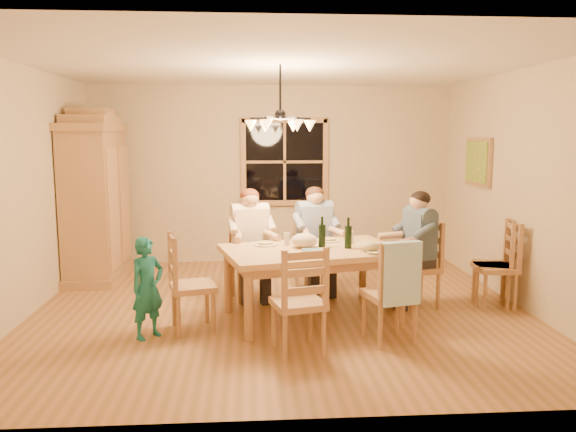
{
  "coord_description": "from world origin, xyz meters",
  "views": [
    {
      "loc": [
        -0.34,
        -6.13,
        1.94
      ],
      "look_at": [
        0.09,
        0.1,
        1.05
      ],
      "focal_mm": 35.0,
      "sensor_mm": 36.0,
      "label": 1
    }
  ],
  "objects": [
    {
      "name": "wall_left",
      "position": [
        -2.75,
        0.0,
        1.35
      ],
      "size": [
        0.02,
        5.0,
        2.7
      ],
      "primitive_type": "cube",
      "color": "tan",
      "rests_on": "floor"
    },
    {
      "name": "painting",
      "position": [
        2.71,
        1.2,
        1.6
      ],
      "size": [
        0.06,
        0.78,
        0.64
      ],
      "color": "olive",
      "rests_on": "wall_right"
    },
    {
      "name": "chair_near_right",
      "position": [
        0.98,
        -1.05,
        0.3
      ],
      "size": [
        0.53,
        0.51,
        0.99
      ],
      "rotation": [
        0.0,
        0.0,
        0.25
      ],
      "color": "#9D7145",
      "rests_on": "floor"
    },
    {
      "name": "wine_bottle_b",
      "position": [
        0.7,
        -0.33,
        0.93
      ],
      "size": [
        0.08,
        0.08,
        0.33
      ],
      "primitive_type": "cylinder",
      "color": "black",
      "rests_on": "dining_table"
    },
    {
      "name": "chair_spare_back",
      "position": [
        2.45,
        0.03,
        0.3
      ],
      "size": [
        0.53,
        0.55,
        0.99
      ],
      "rotation": [
        0.0,
        0.0,
        1.26
      ],
      "color": "#9D7145",
      "rests_on": "floor"
    },
    {
      "name": "plate_woman",
      "position": [
        -0.17,
        -0.12,
        0.77
      ],
      "size": [
        0.26,
        0.26,
        0.02
      ],
      "primitive_type": "cylinder",
      "color": "white",
      "rests_on": "dining_table"
    },
    {
      "name": "chair_end_left",
      "position": [
        -0.92,
        -0.63,
        0.3
      ],
      "size": [
        0.51,
        0.53,
        0.99
      ],
      "rotation": [
        0.0,
        0.0,
        -1.32
      ],
      "color": "#9D7145",
      "rests_on": "floor"
    },
    {
      "name": "ceiling",
      "position": [
        0.0,
        0.0,
        2.7
      ],
      "size": [
        5.5,
        5.0,
        0.02
      ],
      "primitive_type": "cube",
      "color": "white",
      "rests_on": "wall_back"
    },
    {
      "name": "napkin",
      "position": [
        0.29,
        -0.51,
        0.78
      ],
      "size": [
        0.21,
        0.18,
        0.03
      ],
      "primitive_type": "cube",
      "rotation": [
        0.0,
        0.0,
        0.25
      ],
      "color": "slate",
      "rests_on": "dining_table"
    },
    {
      "name": "chair_spare_front",
      "position": [
        2.45,
        -0.06,
        0.3
      ],
      "size": [
        0.44,
        0.46,
        0.99
      ],
      "rotation": [
        0.0,
        0.0,
        1.53
      ],
      "color": "#9D7145",
      "rests_on": "floor"
    },
    {
      "name": "armoire",
      "position": [
        -2.42,
        1.6,
        1.06
      ],
      "size": [
        0.66,
        1.4,
        2.3
      ],
      "color": "olive",
      "rests_on": "floor"
    },
    {
      "name": "adult_woman",
      "position": [
        -0.34,
        0.41,
        0.84
      ],
      "size": [
        0.47,
        0.5,
        0.87
      ],
      "rotation": [
        0.0,
        0.0,
        3.39
      ],
      "color": "beige",
      "rests_on": "floor"
    },
    {
      "name": "child",
      "position": [
        -1.33,
        -0.81,
        0.5
      ],
      "size": [
        0.42,
        0.43,
        0.99
      ],
      "primitive_type": "imported",
      "rotation": [
        0.0,
        0.0,
        0.81
      ],
      "color": "#1A7478",
      "rests_on": "floor"
    },
    {
      "name": "dining_table",
      "position": [
        0.32,
        -0.32,
        0.66
      ],
      "size": [
        2.06,
        1.54,
        0.76
      ],
      "rotation": [
        0.0,
        0.0,
        0.25
      ],
      "color": "tan",
      "rests_on": "floor"
    },
    {
      "name": "adult_slate_man",
      "position": [
        1.56,
        -0.01,
        0.84
      ],
      "size": [
        0.5,
        0.47,
        0.87
      ],
      "rotation": [
        0.0,
        0.0,
        1.82
      ],
      "color": "#42546B",
      "rests_on": "floor"
    },
    {
      "name": "plate_slate",
      "position": [
        0.95,
        -0.11,
        0.77
      ],
      "size": [
        0.26,
        0.26,
        0.02
      ],
      "primitive_type": "cylinder",
      "color": "white",
      "rests_on": "dining_table"
    },
    {
      "name": "chair_end_right",
      "position": [
        1.56,
        -0.01,
        0.3
      ],
      "size": [
        0.51,
        0.53,
        0.99
      ],
      "rotation": [
        0.0,
        0.0,
        1.82
      ],
      "color": "#9D7145",
      "rests_on": "floor"
    },
    {
      "name": "wall_right",
      "position": [
        2.75,
        0.0,
        1.35
      ],
      "size": [
        0.02,
        5.0,
        2.7
      ],
      "primitive_type": "cube",
      "color": "tan",
      "rests_on": "floor"
    },
    {
      "name": "wall_back",
      "position": [
        0.0,
        2.5,
        1.35
      ],
      "size": [
        5.5,
        0.02,
        2.7
      ],
      "primitive_type": "cube",
      "color": "tan",
      "rests_on": "floor"
    },
    {
      "name": "chair_far_right",
      "position": [
        0.45,
        0.61,
        0.3
      ],
      "size": [
        0.53,
        0.51,
        0.99
      ],
      "rotation": [
        0.0,
        0.0,
        3.39
      ],
      "color": "#9D7145",
      "rests_on": "floor"
    },
    {
      "name": "floor",
      "position": [
        0.0,
        0.0,
        0.0
      ],
      "size": [
        5.5,
        5.5,
        0.0
      ],
      "primitive_type": "plane",
      "color": "olive",
      "rests_on": "ground"
    },
    {
      "name": "towel",
      "position": [
        1.02,
        -1.23,
        0.7
      ],
      "size": [
        0.39,
        0.19,
        0.58
      ],
      "primitive_type": "cube",
      "rotation": [
        0.0,
        0.0,
        0.25
      ],
      "color": "#A8D1E3",
      "rests_on": "chair_near_right"
    },
    {
      "name": "chair_far_left",
      "position": [
        -0.34,
        0.41,
        0.3
      ],
      "size": [
        0.53,
        0.51,
        0.99
      ],
      "rotation": [
        0.0,
        0.0,
        3.39
      ],
      "color": "#9D7145",
      "rests_on": "floor"
    },
    {
      "name": "cloth_bundle",
      "position": [
        0.24,
        -0.26,
        0.84
      ],
      "size": [
        0.28,
        0.22,
        0.15
      ],
      "primitive_type": "ellipsoid",
      "color": "beige",
      "rests_on": "dining_table"
    },
    {
      "name": "adult_plaid_man",
      "position": [
        0.45,
        0.61,
        0.84
      ],
      "size": [
        0.47,
        0.5,
        0.87
      ],
      "rotation": [
        0.0,
        0.0,
        3.39
      ],
      "color": "#325089",
      "rests_on": "floor"
    },
    {
      "name": "cap",
      "position": [
        0.89,
        -0.52,
        0.82
      ],
      "size": [
        0.2,
        0.2,
        0.11
      ],
      "primitive_type": "ellipsoid",
      "color": "tan",
      "rests_on": "dining_table"
    },
    {
      "name": "plate_plaid",
      "position": [
        0.54,
        0.06,
        0.77
      ],
      "size": [
        0.26,
        0.26,
        0.02
      ],
      "primitive_type": "cylinder",
      "color": "white",
      "rests_on": "dining_table"
    },
    {
      "name": "chair_near_left",
      "position": [
        0.09,
        -1.27,
        0.3
      ],
      "size": [
        0.53,
        0.51,
        0.99
      ],
      "rotation": [
        0.0,
        0.0,
        0.25
      ],
      "color": "#9D7145",
      "rests_on": "floor"
    },
    {
      "name": "wine_bottle_a",
      "position": [
        0.43,
        -0.24,
        0.93
      ],
      "size": [
        0.08,
        0.08,
        0.33
      ],
      "primitive_type": "cylinder",
      "color": "black",
      "rests_on": "dining_table"
    },
    {
      "name": "chandelier",
      "position": [
        -0.0,
        0.0,
        2.08
      ],
      "size": [
        0.77,
        0.68,
        0.71
      ],
      "color": "black",
      "rests_on": "ceiling"
    },
    {
      "name": "wine_glass_b",
      "position": [
        0.78,
        -0.06,
        0.83
      ],
      "size": [
        0.06,
        0.06,
        0.14
      ],
      "primitive_type": "cylinder",
      "color": "silver",
      "rests_on": "dining_table"
    },
    {
      "name": "wine_glass_a",
      "position": [
        0.06,
        -0.11,
        0.83
      ],
      "size": [
        0.06,
        0.06,
        0.14
      ],
      "primitive_type": "cylinder",
      "color": "silver",
      "rests_on": "dining_table"
    },
    {
      "name": "window",
      "position": [
        0.2,
        2.47,
        1.55
      ],
      "size": [
        1.3,
        0.06,
        1.3
      ],
      "color": "black",
      "rests_on": "wall_back"
    }
  ]
}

